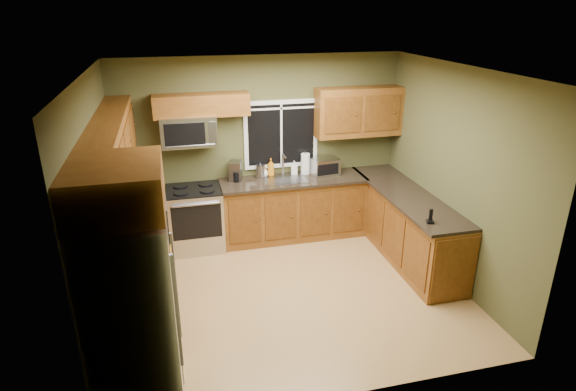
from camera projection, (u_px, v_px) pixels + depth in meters
name	position (u px, v px, depth m)	size (l,w,h in m)	color
floor	(291.00, 291.00, 6.04)	(4.20, 4.20, 0.00)	#A37A47
ceiling	(291.00, 71.00, 5.04)	(4.20, 4.20, 0.00)	white
back_wall	(261.00, 148.00, 7.16)	(4.20, 4.20, 0.00)	#464625
front_wall	(345.00, 268.00, 3.92)	(4.20, 4.20, 0.00)	#464625
left_wall	(98.00, 208.00, 5.07)	(3.60, 3.60, 0.00)	#464625
right_wall	(454.00, 176.00, 6.01)	(3.60, 3.60, 0.00)	#464625
window	(281.00, 134.00, 7.14)	(1.12, 0.03, 1.02)	white
base_cabinets_left	(139.00, 258.00, 5.90)	(0.60, 2.65, 0.90)	brown
countertop_left	(137.00, 223.00, 5.73)	(0.65, 2.65, 0.04)	black
base_cabinets_back	(293.00, 209.00, 7.32)	(2.17, 0.60, 0.90)	brown
countertop_back	(294.00, 180.00, 7.12)	(2.17, 0.65, 0.04)	black
base_cabinets_peninsula	(405.00, 226.00, 6.76)	(0.60, 2.52, 0.90)	brown
countertop_peninsula	(406.00, 195.00, 6.59)	(0.65, 2.50, 0.04)	black
upper_cabinets_left	(112.00, 148.00, 5.35)	(0.33, 2.65, 0.72)	brown
upper_cabinets_back_left	(201.00, 105.00, 6.56)	(1.30, 0.33, 0.30)	brown
upper_cabinets_back_right	(359.00, 112.00, 7.15)	(1.30, 0.33, 0.72)	brown
upper_cabinet_over_fridge	(115.00, 187.00, 3.73)	(0.72, 0.90, 0.38)	brown
refrigerator	(133.00, 310.00, 4.15)	(0.74, 0.90, 1.80)	#B7B7BC
range	(196.00, 218.00, 6.96)	(0.76, 0.69, 0.94)	#B7B7BC
microwave	(189.00, 131.00, 6.61)	(0.76, 0.41, 0.42)	#B7B7BC
sink	(286.00, 179.00, 7.10)	(0.60, 0.42, 0.36)	slate
toaster_oven	(325.00, 166.00, 7.28)	(0.43, 0.36, 0.25)	#B7B7BC
coffee_maker	(236.00, 172.00, 7.03)	(0.22, 0.26, 0.28)	slate
kettle	(260.00, 171.00, 7.13)	(0.14, 0.14, 0.25)	#B7B7BC
paper_towel_roll	(305.00, 164.00, 7.29)	(0.14, 0.14, 0.35)	white
soap_bottle_a	(271.00, 167.00, 7.20)	(0.10, 0.10, 0.27)	orange
soap_bottle_b	(294.00, 168.00, 7.29)	(0.09, 0.09, 0.20)	white
soap_bottle_c	(263.00, 171.00, 7.17)	(0.14, 0.14, 0.18)	white
cordless_phone	(430.00, 219.00, 5.67)	(0.10, 0.10, 0.18)	black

